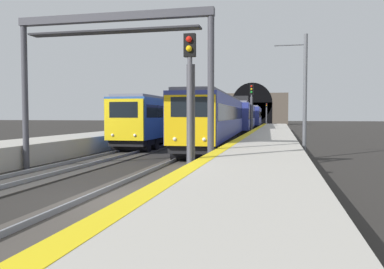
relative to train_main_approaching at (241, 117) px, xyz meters
The scene contains 12 objects.
ground_plane 38.64m from the train_main_approaching, behind, with size 320.00×320.00×0.00m, color #282623.
platform_right 38.81m from the train_main_approaching, behind, with size 112.00×3.65×1.09m, color #ADA89E.
platform_right_edge_strip 38.67m from the train_main_approaching, behind, with size 112.00×0.50×0.01m, color yellow.
track_main_line 38.64m from the train_main_approaching, behind, with size 160.00×2.79×0.21m.
train_main_approaching is the anchor object (origin of this frame).
train_adjacent_platform 6.14m from the train_main_approaching, 55.27° to the left, with size 58.56×2.89×4.82m.
railway_signal_near 36.95m from the train_main_approaching, behind, with size 0.39×0.38×5.19m.
railway_signal_mid 8.73m from the train_main_approaching, 167.51° to the right, with size 0.39×0.38×5.68m.
railway_signal_far 37.27m from the train_main_approaching, ahead, with size 0.39×0.38×5.06m.
overhead_signal_gantry 33.34m from the train_main_approaching, behind, with size 0.70×9.15×7.04m.
tunnel_portal 56.81m from the train_main_approaching, ahead, with size 3.03×18.57×11.00m.
catenary_mast_near 26.58m from the train_main_approaching, 166.64° to the right, with size 0.22×1.87×7.19m.
Camera 1 is at (-11.04, -4.78, 2.55)m, focal length 37.06 mm.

